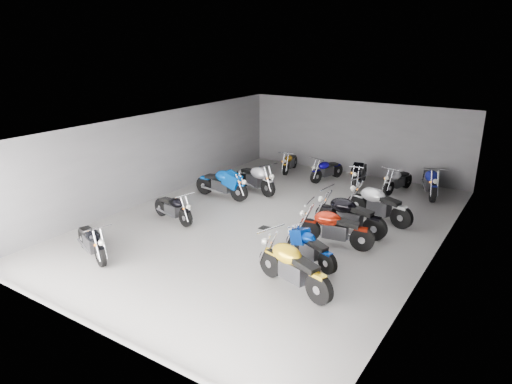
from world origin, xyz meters
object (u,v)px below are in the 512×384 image
Objects in this scene: motorcycle_left_f at (255,178)px; motorcycle_back_e at (398,180)px; motorcycle_right_e at (349,215)px; motorcycle_back_b at (290,162)px; motorcycle_back_c at (327,170)px; drain_grate at (265,228)px; motorcycle_right_b at (293,267)px; motorcycle_back_f at (430,181)px; motorcycle_right_d at (334,228)px; motorcycle_right_c at (310,247)px; motorcycle_left_a at (92,241)px; motorcycle_left_e at (222,184)px; motorcycle_left_c at (173,208)px; motorcycle_back_d at (360,173)px; motorcycle_right_f at (378,204)px.

motorcycle_left_f is 1.15× the size of motorcycle_back_e.
motorcycle_right_e is 1.30× the size of motorcycle_back_b.
drain_grate is at bearing 111.68° from motorcycle_back_c.
motorcycle_right_b reaches higher than motorcycle_back_b.
motorcycle_left_f is at bearing 7.72° from motorcycle_back_f.
motorcycle_right_b reaches higher than motorcycle_back_c.
motorcycle_right_e is at bearing 25.41° from drain_grate.
motorcycle_right_d is 1.24× the size of motorcycle_back_b.
motorcycle_right_b reaches higher than motorcycle_right_c.
motorcycle_left_a reaches higher than drain_grate.
motorcycle_right_c is 0.80× the size of motorcycle_right_d.
motorcycle_right_d is (5.28, -1.62, -0.01)m from motorcycle_left_e.
motorcycle_right_c is (4.53, -4.28, -0.09)m from motorcycle_left_f.
motorcycle_left_c is (0.07, 3.17, -0.01)m from motorcycle_left_a.
motorcycle_right_b is at bearing -147.91° from motorcycle_right_c.
drain_grate is 2.42m from motorcycle_right_d.
motorcycle_right_e is 1.10× the size of motorcycle_back_d.
motorcycle_left_f is 3.28m from motorcycle_back_b.
motorcycle_back_c is (-3.08, 8.62, -0.10)m from motorcycle_right_b.
motorcycle_back_e is at bearing 128.07° from motorcycle_left_e.
motorcycle_right_f is (5.71, 0.93, 0.02)m from motorcycle_left_e.
motorcycle_back_c is (-3.35, 3.29, -0.11)m from motorcycle_right_f.
motorcycle_right_c is at bearing -31.16° from drain_grate.
motorcycle_left_e reaches higher than motorcycle_right_d.
motorcycle_back_d reaches higher than motorcycle_left_a.
motorcycle_right_e is at bearing 137.99° from motorcycle_back_c.
motorcycle_back_d is (1.44, 0.05, 0.05)m from motorcycle_back_c.
motorcycle_back_e is 1.18m from motorcycle_back_f.
motorcycle_left_a is at bearing 140.79° from motorcycle_right_e.
motorcycle_right_c is 0.94× the size of motorcycle_back_e.
motorcycle_back_f is (1.23, 6.18, 0.01)m from motorcycle_right_d.
motorcycle_back_b is at bearing -13.52° from motorcycle_back_d.
motorcycle_left_c is (-2.84, -1.13, 0.46)m from drain_grate.
drain_grate is 0.17× the size of motorcycle_back_e.
motorcycle_left_c is 4.08m from motorcycle_left_f.
motorcycle_back_f is (6.12, 0.02, 0.11)m from motorcycle_back_b.
motorcycle_right_f is at bearing 109.42° from motorcycle_back_e.
motorcycle_left_a is 0.82× the size of motorcycle_right_f.
motorcycle_back_c is 1.45m from motorcycle_back_d.
motorcycle_right_d is at bearing 20.42° from motorcycle_right_b.
motorcycle_back_d is at bearing 151.37° from motorcycle_left_f.
motorcycle_left_a is at bearing 75.95° from motorcycle_back_e.
motorcycle_back_e is at bearing -9.05° from motorcycle_right_d.
motorcycle_right_e is at bearing 176.87° from motorcycle_right_f.
motorcycle_left_e reaches higher than motorcycle_right_c.
motorcycle_left_e reaches higher than drain_grate.
motorcycle_back_b is at bearing 69.27° from motorcycle_right_f.
motorcycle_left_c is at bearing 90.08° from motorcycle_right_b.
drain_grate is 0.17× the size of motorcycle_right_c.
motorcycle_back_c is at bearing 36.78° from motorcycle_right_b.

